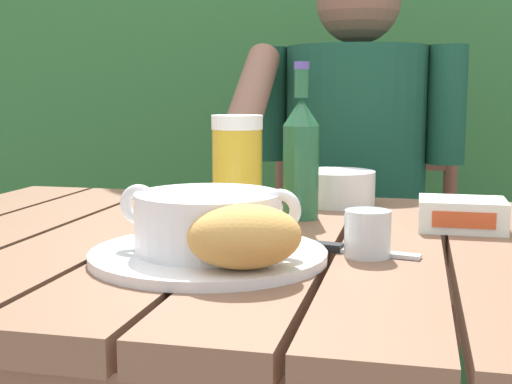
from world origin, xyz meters
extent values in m
cube|color=brown|center=(-0.42, 0.00, 0.73)|extent=(0.13, 0.83, 0.04)
cube|color=brown|center=(-0.28, 0.00, 0.73)|extent=(0.13, 0.83, 0.04)
cube|color=brown|center=(-0.14, 0.00, 0.73)|extent=(0.13, 0.83, 0.04)
cube|color=brown|center=(0.00, 0.00, 0.73)|extent=(0.13, 0.83, 0.04)
cube|color=brown|center=(0.14, 0.00, 0.73)|extent=(0.13, 0.83, 0.04)
cube|color=brown|center=(0.28, 0.00, 0.73)|extent=(0.13, 0.83, 0.04)
cube|color=brown|center=(0.00, 0.38, 0.67)|extent=(1.22, 0.03, 0.08)
cube|color=brown|center=(-0.59, 0.37, 0.35)|extent=(0.06, 0.06, 0.71)
cube|color=#316733|center=(0.00, 1.61, 1.00)|extent=(3.71, 0.60, 1.99)
cylinder|color=#4C3823|center=(-0.51, 1.76, 1.05)|extent=(0.10, 0.10, 2.11)
cylinder|color=brown|center=(0.26, 0.98, 0.23)|extent=(0.04, 0.04, 0.47)
cylinder|color=brown|center=(-0.20, 0.98, 0.23)|extent=(0.04, 0.04, 0.47)
cube|color=brown|center=(0.03, 0.79, 0.48)|extent=(0.49, 0.41, 0.02)
cylinder|color=brown|center=(0.26, 0.98, 0.71)|extent=(0.04, 0.04, 0.48)
cylinder|color=brown|center=(-0.20, 0.98, 0.71)|extent=(0.04, 0.04, 0.48)
cube|color=brown|center=(0.03, 0.98, 0.64)|extent=(0.45, 0.02, 0.04)
cube|color=brown|center=(0.03, 0.98, 0.76)|extent=(0.45, 0.02, 0.04)
cube|color=brown|center=(0.03, 0.98, 0.88)|extent=(0.45, 0.02, 0.04)
cylinder|color=#184935|center=(0.12, 0.59, 0.51)|extent=(0.13, 0.40, 0.13)
cylinder|color=#184935|center=(-0.05, 0.59, 0.51)|extent=(0.13, 0.40, 0.13)
cylinder|color=#184935|center=(0.03, 0.69, 0.78)|extent=(0.32, 0.32, 0.54)
sphere|color=brown|center=(0.03, 0.69, 1.15)|extent=(0.19, 0.19, 0.19)
cylinder|color=#184935|center=(0.23, 0.67, 0.92)|extent=(0.08, 0.08, 0.26)
cylinder|color=#184935|center=(-0.17, 0.67, 0.92)|extent=(0.08, 0.08, 0.26)
cylinder|color=brown|center=(-0.17, 0.51, 0.95)|extent=(0.07, 0.25, 0.21)
cylinder|color=white|center=(-0.07, -0.13, 0.75)|extent=(0.29, 0.29, 0.01)
cylinder|color=white|center=(-0.07, -0.13, 0.79)|extent=(0.18, 0.18, 0.07)
cylinder|color=#C57127|center=(-0.07, -0.13, 0.81)|extent=(0.16, 0.16, 0.01)
torus|color=white|center=(-0.16, -0.13, 0.81)|extent=(0.05, 0.01, 0.05)
torus|color=white|center=(0.02, -0.13, 0.81)|extent=(0.05, 0.01, 0.05)
ellipsoid|color=#CB9247|center=(-0.01, -0.21, 0.79)|extent=(0.15, 0.14, 0.07)
cylinder|color=gold|center=(-0.09, 0.09, 0.82)|extent=(0.08, 0.08, 0.15)
cylinder|color=white|center=(-0.09, 0.09, 0.90)|extent=(0.08, 0.08, 0.02)
cylinder|color=#26603A|center=(-0.01, 0.17, 0.82)|extent=(0.06, 0.06, 0.15)
cone|color=#26603A|center=(-0.01, 0.17, 0.91)|extent=(0.06, 0.06, 0.04)
cylinder|color=#26603A|center=(-0.01, 0.17, 0.96)|extent=(0.02, 0.02, 0.04)
cylinder|color=#594899|center=(-0.01, 0.17, 0.99)|extent=(0.02, 0.02, 0.01)
cylinder|color=silver|center=(0.11, -0.07, 0.77)|extent=(0.06, 0.06, 0.06)
cube|color=white|center=(0.24, 0.13, 0.77)|extent=(0.12, 0.09, 0.05)
cube|color=#CF4D25|center=(0.24, 0.08, 0.77)|extent=(0.09, 0.00, 0.02)
cube|color=silver|center=(0.12, -0.06, 0.75)|extent=(0.13, 0.04, 0.00)
cube|color=black|center=(0.05, -0.05, 0.75)|extent=(0.07, 0.03, 0.01)
cylinder|color=white|center=(0.03, 0.32, 0.77)|extent=(0.14, 0.14, 0.06)
camera|label=1|loc=(0.17, -0.92, 0.95)|focal=48.96mm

